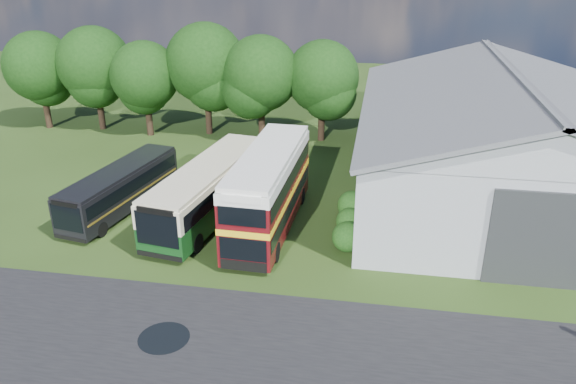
% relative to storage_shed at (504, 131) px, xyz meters
% --- Properties ---
extents(ground, '(120.00, 120.00, 0.00)m').
position_rel_storage_shed_xyz_m(ground, '(-15.00, -15.98, -4.17)').
color(ground, '#203410').
rests_on(ground, ground).
extents(asphalt_road, '(60.00, 8.00, 0.02)m').
position_rel_storage_shed_xyz_m(asphalt_road, '(-12.00, -18.98, -4.17)').
color(asphalt_road, black).
rests_on(asphalt_road, ground).
extents(puddle, '(2.20, 2.20, 0.01)m').
position_rel_storage_shed_xyz_m(puddle, '(-16.50, -18.98, -4.17)').
color(puddle, black).
rests_on(puddle, ground).
extents(storage_shed, '(18.80, 24.80, 8.15)m').
position_rel_storage_shed_xyz_m(storage_shed, '(0.00, 0.00, 0.00)').
color(storage_shed, gray).
rests_on(storage_shed, ground).
extents(tree_far_left, '(6.12, 6.12, 8.64)m').
position_rel_storage_shed_xyz_m(tree_far_left, '(-38.00, 8.02, 1.40)').
color(tree_far_left, black).
rests_on(tree_far_left, ground).
extents(tree_left_a, '(6.46, 6.46, 9.12)m').
position_rel_storage_shed_xyz_m(tree_left_a, '(-33.00, 8.52, 1.71)').
color(tree_left_a, black).
rests_on(tree_left_a, ground).
extents(tree_left_b, '(5.78, 5.78, 8.16)m').
position_rel_storage_shed_xyz_m(tree_left_b, '(-28.00, 7.52, 1.09)').
color(tree_left_b, black).
rests_on(tree_left_b, ground).
extents(tree_mid, '(6.80, 6.80, 9.60)m').
position_rel_storage_shed_xyz_m(tree_mid, '(-23.00, 8.82, 2.02)').
color(tree_mid, black).
rests_on(tree_mid, ground).
extents(tree_right_a, '(6.26, 6.26, 8.83)m').
position_rel_storage_shed_xyz_m(tree_right_a, '(-18.00, 7.82, 1.52)').
color(tree_right_a, black).
rests_on(tree_right_a, ground).
extents(tree_right_b, '(5.98, 5.98, 8.45)m').
position_rel_storage_shed_xyz_m(tree_right_b, '(-13.00, 8.62, 1.27)').
color(tree_right_b, black).
rests_on(tree_right_b, ground).
extents(shrub_front, '(1.70, 1.70, 1.70)m').
position_rel_storage_shed_xyz_m(shrub_front, '(-9.40, -9.98, -4.17)').
color(shrub_front, '#194714').
rests_on(shrub_front, ground).
extents(shrub_mid, '(1.60, 1.60, 1.60)m').
position_rel_storage_shed_xyz_m(shrub_mid, '(-9.40, -7.98, -4.17)').
color(shrub_mid, '#194714').
rests_on(shrub_mid, ground).
extents(shrub_back, '(1.80, 1.80, 1.80)m').
position_rel_storage_shed_xyz_m(shrub_back, '(-9.40, -5.98, -4.17)').
color(shrub_back, '#194714').
rests_on(shrub_back, ground).
extents(bus_green_single, '(4.65, 12.47, 3.36)m').
position_rel_storage_shed_xyz_m(bus_green_single, '(-18.00, -7.25, -2.38)').
color(bus_green_single, black).
rests_on(bus_green_single, ground).
extents(bus_maroon_double, '(3.19, 11.09, 4.73)m').
position_rel_storage_shed_xyz_m(bus_maroon_double, '(-14.12, -8.17, -1.81)').
color(bus_maroon_double, black).
rests_on(bus_maroon_double, ground).
extents(bus_dark_single, '(3.99, 10.14, 2.73)m').
position_rel_storage_shed_xyz_m(bus_dark_single, '(-23.74, -7.28, -2.71)').
color(bus_dark_single, black).
rests_on(bus_dark_single, ground).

